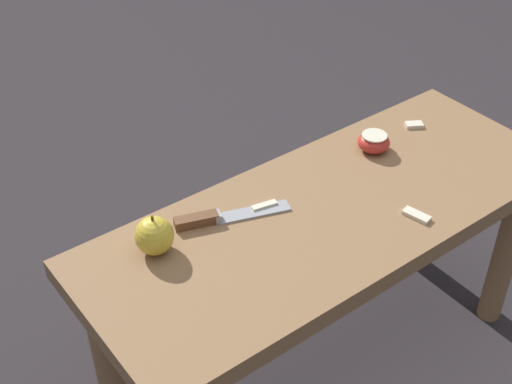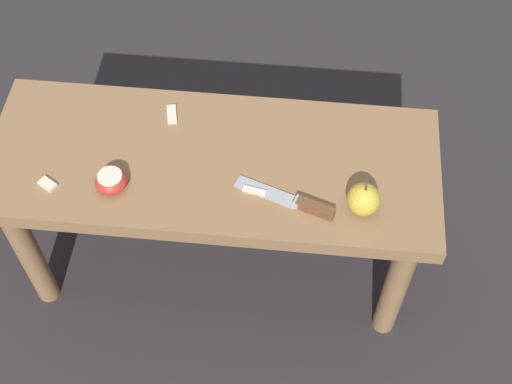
# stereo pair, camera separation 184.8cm
# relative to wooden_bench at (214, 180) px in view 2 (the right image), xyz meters

# --- Properties ---
(ground_plane) EXTENTS (8.00, 8.00, 0.00)m
(ground_plane) POSITION_rel_wooden_bench_xyz_m (0.00, 0.00, -0.39)
(ground_plane) COLOR #2D282B
(wooden_bench) EXTENTS (1.01, 0.39, 0.47)m
(wooden_bench) POSITION_rel_wooden_bench_xyz_m (0.00, 0.00, 0.00)
(wooden_bench) COLOR olive
(wooden_bench) RESTS_ON ground_plane
(knife) EXTENTS (0.22, 0.10, 0.02)m
(knife) POSITION_rel_wooden_bench_xyz_m (-0.20, 0.10, 0.09)
(knife) COLOR #9EA0A5
(knife) RESTS_ON wooden_bench
(apple_whole) EXTENTS (0.07, 0.07, 0.08)m
(apple_whole) POSITION_rel_wooden_bench_xyz_m (-0.33, 0.10, 0.12)
(apple_whole) COLOR gold
(apple_whole) RESTS_ON wooden_bench
(apple_cut) EXTENTS (0.07, 0.07, 0.04)m
(apple_cut) POSITION_rel_wooden_bench_xyz_m (0.20, 0.09, 0.10)
(apple_cut) COLOR red
(apple_cut) RESTS_ON wooden_bench
(apple_slice_near_knife) EXTENTS (0.03, 0.06, 0.01)m
(apple_slice_near_knife) POSITION_rel_wooden_bench_xyz_m (0.11, -0.12, 0.09)
(apple_slice_near_knife) COLOR beige
(apple_slice_near_knife) RESTS_ON wooden_bench
(apple_slice_center) EXTENTS (0.04, 0.04, 0.01)m
(apple_slice_center) POSITION_rel_wooden_bench_xyz_m (0.34, 0.11, 0.09)
(apple_slice_center) COLOR beige
(apple_slice_center) RESTS_ON wooden_bench
(apple_slice_near_bowl) EXTENTS (0.05, 0.02, 0.01)m
(apple_slice_near_bowl) POSITION_rel_wooden_bench_xyz_m (-0.10, 0.08, 0.09)
(apple_slice_near_bowl) COLOR beige
(apple_slice_near_bowl) RESTS_ON wooden_bench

